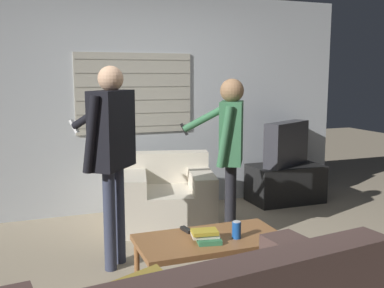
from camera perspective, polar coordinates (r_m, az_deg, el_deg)
ground_plane at (r=3.79m, az=2.05°, el=-16.39°), size 16.00×16.00×0.00m
wall_back at (r=5.37m, az=-6.23°, el=5.20°), size 5.20×0.08×2.55m
armchair_beige at (r=4.90m, az=-3.09°, el=-6.73°), size 1.12×1.04×0.75m
coffee_table at (r=3.36m, az=2.36°, el=-12.44°), size 1.08×0.55×0.43m
tv_stand at (r=5.88m, az=11.76°, el=-4.91°), size 0.90×0.54×0.47m
tv at (r=5.78m, az=11.89°, el=0.04°), size 0.77×0.54×0.55m
person_left_standing at (r=3.72m, az=-10.23°, el=0.33°), size 0.51×0.81×1.68m
person_right_standing at (r=4.24m, az=4.87°, el=0.40°), size 0.55×0.70×1.58m
book_stack at (r=3.26m, az=1.84°, el=-11.60°), size 0.22×0.22×0.09m
soda_can at (r=3.33m, az=5.67°, el=-10.79°), size 0.07×0.07×0.13m
spare_remote at (r=3.47m, az=-0.72°, el=-10.83°), size 0.06×0.14×0.02m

